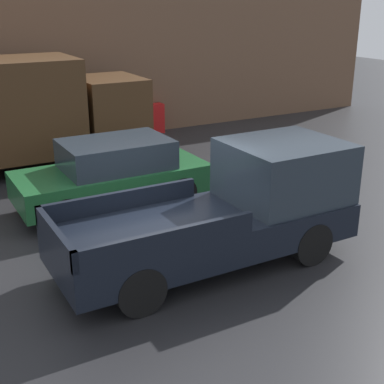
{
  "coord_description": "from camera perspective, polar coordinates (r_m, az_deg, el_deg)",
  "views": [
    {
      "loc": [
        -4.13,
        -8.28,
        4.65
      ],
      "look_at": [
        0.69,
        0.28,
        1.06
      ],
      "focal_mm": 50.0,
      "sensor_mm": 36.0,
      "label": 1
    }
  ],
  "objects": [
    {
      "name": "ground_plane",
      "position": [
        10.36,
        -2.58,
        -6.62
      ],
      "size": [
        60.0,
        60.0,
        0.0
      ],
      "primitive_type": "plane",
      "color": "#232326"
    },
    {
      "name": "building_wall",
      "position": [
        18.15,
        -16.44,
        12.73
      ],
      "size": [
        28.0,
        0.15,
        5.15
      ],
      "color": "brown",
      "rests_on": "ground"
    },
    {
      "name": "pickup_truck",
      "position": [
        9.84,
        4.39,
        -1.81
      ],
      "size": [
        5.52,
        2.07,
        2.12
      ],
      "color": "black",
      "rests_on": "ground"
    },
    {
      "name": "car",
      "position": [
        12.47,
        -8.4,
        1.98
      ],
      "size": [
        4.38,
        1.91,
        1.6
      ],
      "color": "#1E592D",
      "rests_on": "ground"
    },
    {
      "name": "newspaper_box",
      "position": [
        19.53,
        -3.78,
        7.86
      ],
      "size": [
        0.45,
        0.4,
        1.05
      ],
      "color": "red",
      "rests_on": "ground"
    }
  ]
}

